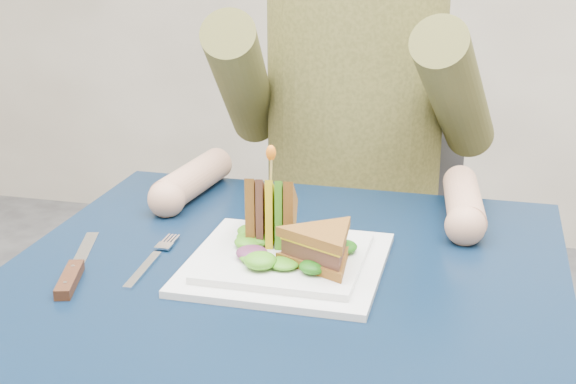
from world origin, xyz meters
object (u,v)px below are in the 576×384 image
(sandwich_upright, at_px, (271,216))
(diner, at_px, (354,65))
(fork, at_px, (151,261))
(knife, at_px, (73,274))
(table, at_px, (280,328))
(chair, at_px, (358,228))
(plate, at_px, (286,261))
(sandwich_flat, at_px, (322,247))

(sandwich_upright, bearing_deg, diner, 86.25)
(fork, xyz_separation_m, knife, (-0.08, -0.07, 0.00))
(table, relative_size, diner, 1.01)
(table, height_order, diner, diner)
(chair, relative_size, sandwich_upright, 6.13)
(plate, bearing_deg, chair, 90.13)
(plate, distance_m, knife, 0.28)
(diner, xyz_separation_m, fork, (-0.18, -0.55, -0.18))
(sandwich_upright, bearing_deg, plate, -54.02)
(fork, bearing_deg, plate, 9.90)
(fork, bearing_deg, sandwich_upright, 27.02)
(table, distance_m, knife, 0.29)
(sandwich_flat, xyz_separation_m, knife, (-0.32, -0.08, -0.04))
(table, distance_m, fork, 0.20)
(sandwich_upright, bearing_deg, knife, -147.50)
(chair, distance_m, plate, 0.67)
(plate, height_order, knife, plate)
(chair, height_order, plate, chair)
(diner, height_order, knife, diner)
(plate, height_order, fork, plate)
(table, distance_m, chair, 0.67)
(chair, distance_m, knife, 0.81)
(plate, bearing_deg, fork, -170.10)
(chair, xyz_separation_m, sandwich_flat, (0.06, -0.66, 0.23))
(chair, xyz_separation_m, sandwich_upright, (-0.03, -0.59, 0.24))
(diner, relative_size, plate, 2.87)
(table, xyz_separation_m, plate, (0.00, 0.03, 0.09))
(plate, bearing_deg, table, -92.95)
(table, bearing_deg, knife, -164.13)
(sandwich_flat, bearing_deg, sandwich_upright, 141.40)
(knife, bearing_deg, chair, 70.40)
(diner, relative_size, sandwich_upright, 4.91)
(sandwich_upright, height_order, fork, sandwich_upright)
(sandwich_flat, xyz_separation_m, sandwich_upright, (-0.09, 0.07, 0.01))
(table, bearing_deg, sandwich_flat, 2.68)
(chair, distance_m, sandwich_flat, 0.70)
(chair, bearing_deg, sandwich_flat, -85.11)
(sandwich_flat, distance_m, sandwich_upright, 0.11)
(plate, height_order, sandwich_flat, sandwich_flat)
(plate, xyz_separation_m, sandwich_upright, (-0.03, 0.04, 0.05))
(chair, distance_m, sandwich_upright, 0.64)
(fork, bearing_deg, chair, 74.70)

